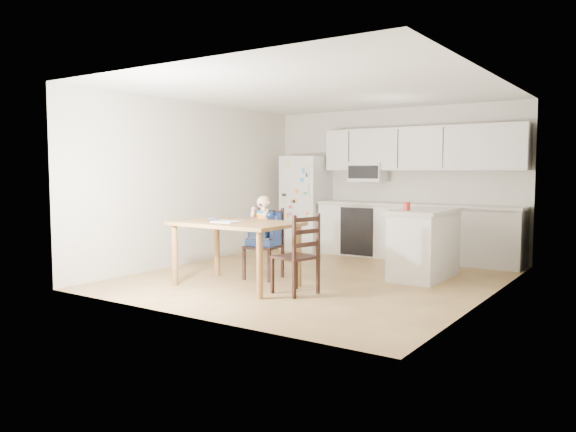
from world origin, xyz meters
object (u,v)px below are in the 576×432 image
(kitchen_island, at_px, (425,243))
(red_cup, at_px, (407,206))
(chair_booster, at_px, (265,228))
(chair_side, at_px, (301,249))
(dining_table, at_px, (236,230))
(refrigerator, at_px, (306,203))

(kitchen_island, bearing_deg, red_cup, -108.50)
(red_cup, height_order, chair_booster, chair_booster)
(chair_side, bearing_deg, dining_table, -74.27)
(refrigerator, xyz_separation_m, kitchen_island, (2.76, -1.37, -0.38))
(chair_booster, bearing_deg, chair_side, -39.39)
(kitchen_island, xyz_separation_m, dining_table, (-1.76, -1.85, 0.23))
(refrigerator, bearing_deg, red_cup, -33.21)
(kitchen_island, distance_m, dining_table, 2.56)
(chair_side, bearing_deg, kitchen_island, 170.06)
(refrigerator, relative_size, dining_table, 1.12)
(refrigerator, distance_m, chair_booster, 2.80)
(dining_table, height_order, chair_booster, chair_booster)
(kitchen_island, relative_size, dining_table, 0.83)
(refrigerator, height_order, dining_table, refrigerator)
(chair_booster, relative_size, chair_side, 1.17)
(red_cup, relative_size, chair_side, 0.12)
(dining_table, xyz_separation_m, chair_booster, (-0.01, 0.62, -0.03))
(refrigerator, bearing_deg, chair_booster, -69.07)
(refrigerator, distance_m, kitchen_island, 3.11)
(red_cup, height_order, dining_table, red_cup)
(kitchen_island, xyz_separation_m, red_cup, (-0.12, -0.35, 0.52))
(refrigerator, height_order, kitchen_island, refrigerator)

